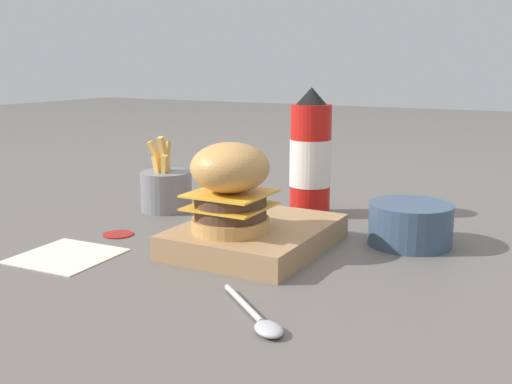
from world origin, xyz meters
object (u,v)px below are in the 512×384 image
Objects in this scene: ketchup_bottle at (310,158)px; spoon at (261,321)px; serving_board at (256,236)px; fries_basket at (166,189)px; side_bowl at (410,223)px; burger at (230,186)px.

ketchup_bottle reaches higher than spoon.
serving_board is 0.28m from spoon.
serving_board is 2.02× the size of spoon.
ketchup_bottle is 1.62× the size of fries_basket.
ketchup_bottle is at bearing 146.80° from spoon.
side_bowl is (0.13, -0.20, 0.02)m from serving_board.
burger is 0.31m from fries_basket.
fries_basket is (0.18, 0.25, -0.06)m from burger.
ketchup_bottle reaches higher than serving_board.
fries_basket is at bearing 64.09° from serving_board.
serving_board is 1.77× the size of fries_basket.
spoon is at bearing -141.74° from burger.
serving_board is 1.09× the size of ketchup_bottle.
side_bowl is at bearing 119.58° from spoon.
ketchup_bottle is at bearing -1.25° from burger.
ketchup_bottle is 0.50m from spoon.
spoon is at bearing 170.22° from side_bowl.
serving_board is at bearing 122.45° from side_bowl.
serving_board is 1.97× the size of burger.
fries_basket reaches higher than serving_board.
side_bowl is at bearing -114.93° from ketchup_bottle.
ketchup_bottle reaches higher than burger.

